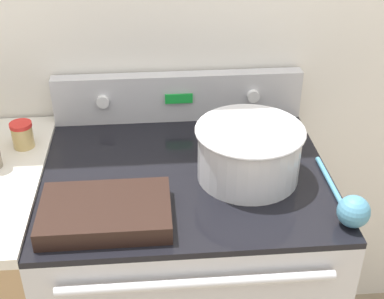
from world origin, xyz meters
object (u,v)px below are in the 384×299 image
(casserole_dish, at_px, (106,211))
(ladle, at_px, (351,209))
(spice_jar_red_cap, at_px, (22,135))
(mixing_bowl, at_px, (249,150))

(casserole_dish, height_order, ladle, ladle)
(spice_jar_red_cap, bearing_deg, casserole_dish, -53.74)
(spice_jar_red_cap, bearing_deg, mixing_bowl, -16.82)
(mixing_bowl, bearing_deg, spice_jar_red_cap, 163.18)
(ladle, bearing_deg, casserole_dish, 174.81)
(casserole_dish, bearing_deg, mixing_bowl, 23.01)
(mixing_bowl, distance_m, ladle, 0.32)
(ladle, xyz_separation_m, spice_jar_red_cap, (-0.87, 0.42, 0.02))
(mixing_bowl, bearing_deg, casserole_dish, -156.99)
(mixing_bowl, bearing_deg, ladle, -44.88)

